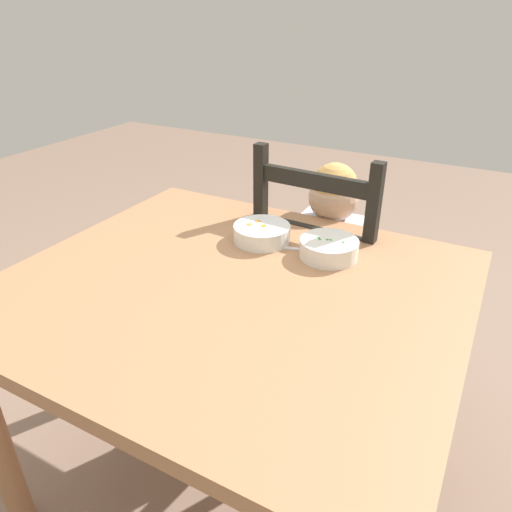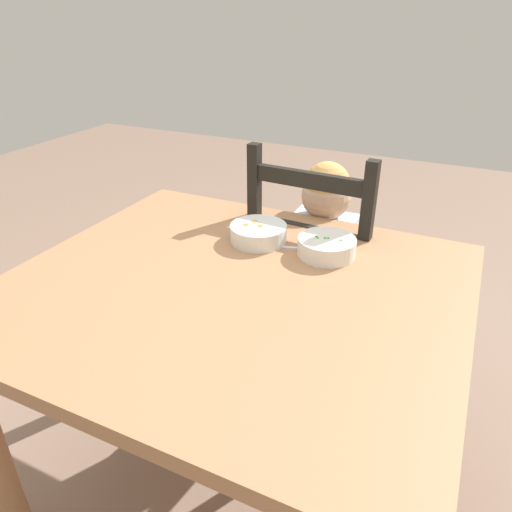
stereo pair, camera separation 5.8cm
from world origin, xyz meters
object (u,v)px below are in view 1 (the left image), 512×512
(child_figure, at_px, (327,253))
(spoon, at_px, (280,247))
(dining_table, at_px, (233,318))
(bowl_of_carrots, at_px, (262,233))
(dining_chair, at_px, (323,290))
(bowl_of_peas, at_px, (329,248))

(child_figure, distance_m, spoon, 0.35)
(dining_table, relative_size, spoon, 8.31)
(dining_table, height_order, bowl_of_carrots, bowl_of_carrots)
(dining_table, height_order, child_figure, child_figure)
(dining_chair, height_order, bowl_of_carrots, dining_chair)
(dining_table, xyz_separation_m, spoon, (0.02, 0.23, 0.11))
(child_figure, bearing_deg, spoon, -96.56)
(dining_table, relative_size, bowl_of_carrots, 6.76)
(dining_chair, bearing_deg, bowl_of_carrots, -109.31)
(bowl_of_peas, bearing_deg, spoon, -172.99)
(dining_table, bearing_deg, dining_chair, 83.99)
(spoon, bearing_deg, child_figure, 83.44)
(dining_table, distance_m, bowl_of_peas, 0.33)
(bowl_of_peas, relative_size, spoon, 1.19)
(child_figure, bearing_deg, dining_chair, 176.48)
(dining_table, distance_m, child_figure, 0.55)
(bowl_of_carrots, bearing_deg, dining_table, -79.81)
(bowl_of_peas, xyz_separation_m, spoon, (-0.14, -0.02, -0.02))
(child_figure, xyz_separation_m, bowl_of_carrots, (-0.11, -0.29, 0.18))
(dining_chair, distance_m, child_figure, 0.15)
(dining_chair, relative_size, bowl_of_peas, 6.16)
(spoon, bearing_deg, dining_chair, 84.00)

